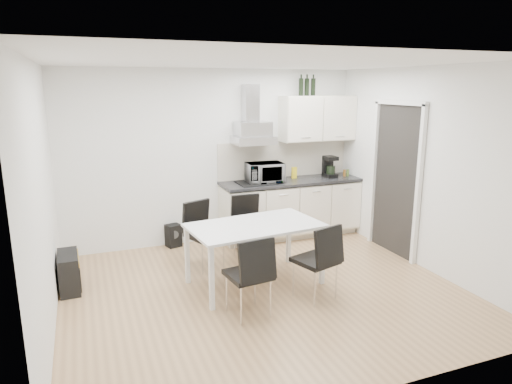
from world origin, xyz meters
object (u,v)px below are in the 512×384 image
chair_far_right (249,228)px  guitar_amp (69,272)px  kitchenette (292,185)px  dining_table (255,230)px  chair_near_right (315,261)px  floor_speaker (173,236)px  chair_near_left (248,275)px  chair_far_left (205,236)px

chair_far_right → guitar_amp: (-2.32, -0.17, -0.22)m
kitchenette → guitar_amp: bearing=-165.1°
guitar_amp → dining_table: bearing=-17.9°
chair_near_right → kitchenette: bearing=54.3°
dining_table → chair_near_right: bearing=-57.4°
floor_speaker → chair_near_left: bearing=-99.2°
chair_far_right → chair_near_right: same height
chair_near_left → floor_speaker: (-0.33, 2.36, -0.27)m
guitar_amp → chair_far_left: bearing=1.4°
chair_far_right → dining_table: bearing=76.4°
dining_table → chair_near_left: 0.82m
chair_far_left → floor_speaker: chair_far_left is taller
chair_far_left → chair_near_left: bearing=72.5°
dining_table → chair_far_left: bearing=115.0°
floor_speaker → kitchenette: bearing=-22.1°
chair_far_left → chair_far_right: 0.65m
chair_near_left → chair_near_right: size_ratio=1.00×
chair_near_right → chair_far_right: bearing=84.2°
chair_far_left → chair_far_right: size_ratio=1.00×
kitchenette → chair_far_left: (-1.63, -0.79, -0.39)m
chair_far_right → chair_near_left: (-0.56, -1.49, 0.00)m
dining_table → kitchenette: bearing=44.6°
chair_far_left → chair_far_right: bearing=166.1°
chair_near_left → floor_speaker: bearing=90.6°
chair_far_right → chair_far_left: bearing=9.2°
guitar_amp → kitchenette: bearing=13.2°
dining_table → chair_far_right: chair_far_right is taller
chair_far_right → floor_speaker: chair_far_right is taller
chair_far_right → guitar_amp: 2.34m
kitchenette → dining_table: (-1.20, -1.49, -0.15)m
floor_speaker → guitar_amp: bearing=-160.9°
chair_far_right → floor_speaker: (-0.89, 0.88, -0.27)m
chair_far_left → floor_speaker: 1.02m
chair_far_left → chair_near_right: bearing=104.2°
dining_table → guitar_amp: (-2.10, 0.61, -0.45)m
kitchenette → chair_far_left: size_ratio=2.86×
dining_table → guitar_amp: bearing=157.3°
dining_table → chair_near_right: size_ratio=1.85×
kitchenette → chair_far_left: 1.86m
chair_far_left → chair_near_right: same height
dining_table → chair_far_left: chair_far_left is taller
chair_far_right → chair_near_left: same height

